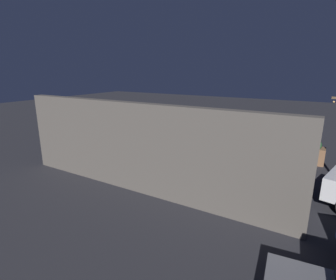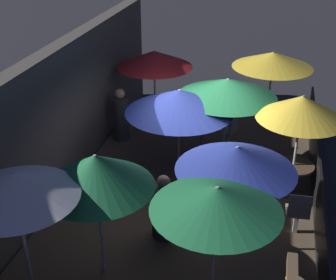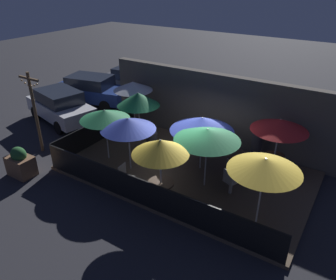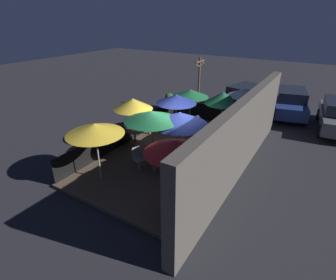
# 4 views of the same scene
# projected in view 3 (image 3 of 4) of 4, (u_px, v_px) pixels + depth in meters

# --- Properties ---
(ground_plane) EXTENTS (60.00, 60.00, 0.00)m
(ground_plane) POSITION_uv_depth(u_px,v_px,m) (186.00, 172.00, 12.26)
(ground_plane) COLOR #26262B
(patio_deck) EXTENTS (8.85, 5.15, 0.12)m
(patio_deck) POSITION_uv_depth(u_px,v_px,m) (186.00, 171.00, 12.23)
(patio_deck) COLOR brown
(patio_deck) RESTS_ON ground_plane
(building_wall) EXTENTS (10.45, 0.36, 3.07)m
(building_wall) POSITION_uv_depth(u_px,v_px,m) (220.00, 110.00, 13.66)
(building_wall) COLOR #4C4742
(building_wall) RESTS_ON ground_plane
(fence_front) EXTENTS (8.65, 0.05, 0.95)m
(fence_front) POSITION_uv_depth(u_px,v_px,m) (146.00, 194.00, 10.09)
(fence_front) COLOR black
(fence_front) RESTS_ON patio_deck
(fence_side_left) EXTENTS (0.05, 4.95, 0.95)m
(fence_side_left) POSITION_uv_depth(u_px,v_px,m) (98.00, 131.00, 14.08)
(fence_side_left) COLOR black
(fence_side_left) RESTS_ON patio_deck
(patio_umbrella_0) EXTENTS (1.97, 1.97, 2.13)m
(patio_umbrella_0) POSITION_uv_depth(u_px,v_px,m) (280.00, 125.00, 11.18)
(patio_umbrella_0) COLOR #B2B2B7
(patio_umbrella_0) RESTS_ON patio_deck
(patio_umbrella_1) EXTENTS (1.74, 1.74, 2.21)m
(patio_umbrella_1) POSITION_uv_depth(u_px,v_px,m) (160.00, 147.00, 9.65)
(patio_umbrella_1) COLOR #B2B2B7
(patio_umbrella_1) RESTS_ON patio_deck
(patio_umbrella_2) EXTENTS (1.98, 1.98, 2.05)m
(patio_umbrella_2) POSITION_uv_depth(u_px,v_px,m) (128.00, 124.00, 11.46)
(patio_umbrella_2) COLOR #B2B2B7
(patio_umbrella_2) RESTS_ON patio_deck
(patio_umbrella_3) EXTENTS (2.29, 2.29, 2.07)m
(patio_umbrella_3) POSITION_uv_depth(u_px,v_px,m) (202.00, 124.00, 11.48)
(patio_umbrella_3) COLOR #B2B2B7
(patio_umbrella_3) RESTS_ON patio_deck
(patio_umbrella_4) EXTENTS (1.88, 1.88, 2.04)m
(patio_umbrella_4) POSITION_uv_depth(u_px,v_px,m) (105.00, 115.00, 12.14)
(patio_umbrella_4) COLOR #B2B2B7
(patio_umbrella_4) RESTS_ON patio_deck
(patio_umbrella_5) EXTENTS (2.17, 2.17, 2.15)m
(patio_umbrella_5) POSITION_uv_depth(u_px,v_px,m) (207.00, 135.00, 10.44)
(patio_umbrella_5) COLOR #B2B2B7
(patio_umbrella_5) RESTS_ON patio_deck
(patio_umbrella_6) EXTENTS (1.73, 1.73, 2.31)m
(patio_umbrella_6) POSITION_uv_depth(u_px,v_px,m) (133.00, 86.00, 14.33)
(patio_umbrella_6) COLOR #B2B2B7
(patio_umbrella_6) RESTS_ON patio_deck
(patio_umbrella_7) EXTENTS (2.02, 2.02, 2.18)m
(patio_umbrella_7) POSITION_uv_depth(u_px,v_px,m) (265.00, 165.00, 8.74)
(patio_umbrella_7) COLOR #B2B2B7
(patio_umbrella_7) RESTS_ON patio_deck
(patio_umbrella_8) EXTENTS (1.78, 1.78, 2.20)m
(patio_umbrella_8) POSITION_uv_depth(u_px,v_px,m) (138.00, 99.00, 13.40)
(patio_umbrella_8) COLOR #B2B2B7
(patio_umbrella_8) RESTS_ON patio_deck
(dining_table_0) EXTENTS (0.72, 0.72, 0.72)m
(dining_table_0) POSITION_uv_depth(u_px,v_px,m) (274.00, 159.00, 11.80)
(dining_table_0) COLOR #4C3828
(dining_table_0) RESTS_ON patio_deck
(dining_table_1) EXTENTS (0.84, 0.84, 0.71)m
(dining_table_1) POSITION_uv_depth(u_px,v_px,m) (161.00, 186.00, 10.29)
(dining_table_1) COLOR #4C3828
(dining_table_1) RESTS_ON patio_deck
(patio_chair_0) EXTENTS (0.43, 0.43, 0.92)m
(patio_chair_0) POSITION_uv_depth(u_px,v_px,m) (125.00, 176.00, 10.90)
(patio_chair_0) COLOR gray
(patio_chair_0) RESTS_ON patio_deck
(patio_chair_1) EXTENTS (0.52, 0.52, 0.95)m
(patio_chair_1) POSITION_uv_depth(u_px,v_px,m) (230.00, 181.00, 10.63)
(patio_chair_1) COLOR gray
(patio_chair_1) RESTS_ON patio_deck
(patio_chair_2) EXTENTS (0.55, 0.55, 0.95)m
(patio_chair_2) POSITION_uv_depth(u_px,v_px,m) (233.00, 171.00, 11.15)
(patio_chair_2) COLOR gray
(patio_chair_2) RESTS_ON patio_deck
(patron_0) EXTENTS (0.46, 0.46, 1.37)m
(patron_0) POSITION_uv_depth(u_px,v_px,m) (256.00, 144.00, 12.69)
(patron_0) COLOR #333338
(patron_0) RESTS_ON patio_deck
(patron_1) EXTENTS (0.51, 0.51, 1.26)m
(patron_1) POSITION_uv_depth(u_px,v_px,m) (152.00, 143.00, 12.92)
(patron_1) COLOR #333338
(patron_1) RESTS_ON patio_deck
(planter_box) EXTENTS (0.97, 0.68, 1.14)m
(planter_box) POSITION_uv_depth(u_px,v_px,m) (20.00, 163.00, 11.90)
(planter_box) COLOR brown
(planter_box) RESTS_ON ground_plane
(light_post) EXTENTS (1.10, 0.12, 3.36)m
(light_post) POSITION_uv_depth(u_px,v_px,m) (34.00, 108.00, 12.89)
(light_post) COLOR brown
(light_post) RESTS_ON ground_plane
(parked_car_0) EXTENTS (4.26, 2.58, 1.62)m
(parked_car_0) POSITION_uv_depth(u_px,v_px,m) (60.00, 106.00, 16.05)
(parked_car_0) COLOR silver
(parked_car_0) RESTS_ON ground_plane
(parked_car_1) EXTENTS (4.49, 2.56, 1.62)m
(parked_car_1) POSITION_uv_depth(u_px,v_px,m) (91.00, 90.00, 18.23)
(parked_car_1) COLOR navy
(parked_car_1) RESTS_ON ground_plane
(parked_car_2) EXTENTS (4.50, 2.11, 1.62)m
(parked_car_2) POSITION_uv_depth(u_px,v_px,m) (135.00, 81.00, 19.64)
(parked_car_2) COLOR #5B5B60
(parked_car_2) RESTS_ON ground_plane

